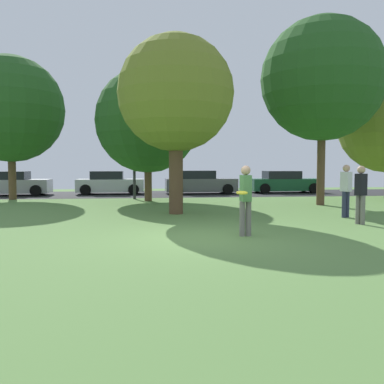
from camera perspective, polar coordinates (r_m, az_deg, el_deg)
The scene contains 15 objects.
ground_plane at distance 10.26m, azimuth 1.58°, elevation -6.24°, with size 44.00×44.00×0.00m, color #5B8442.
road_strip at distance 26.10m, azimuth -3.71°, elevation -0.26°, with size 44.00×6.40×0.01m, color #28282B.
oak_tree_right at distance 15.51m, azimuth -2.20°, elevation 13.06°, with size 4.17×4.17×6.42m.
maple_tree_far at distance 21.03m, azimuth -5.98°, elevation 9.56°, with size 5.11×5.11×6.51m.
oak_tree_left at distance 19.94m, azimuth 17.19°, elevation 14.29°, with size 5.38×5.38×8.21m.
oak_tree_center at distance 23.79m, azimuth -23.27°, elevation 10.22°, with size 5.40×5.40×7.33m.
person_catcher at distance 13.53m, azimuth 21.78°, elevation 0.03°, with size 0.38×0.34×1.74m.
person_bystander at distance 10.53m, azimuth 7.23°, elevation -0.67°, with size 0.30×0.33×1.75m.
person_walking at distance 15.11m, azimuth 20.04°, elevation 0.50°, with size 0.33×0.38×1.78m.
frisbee_disc at distance 10.12m, azimuth 6.75°, elevation -0.09°, with size 0.30×0.30×0.07m.
parked_car_silver at distance 26.86m, azimuth -22.92°, elevation 0.97°, with size 4.05×2.00×1.41m.
parked_car_white at distance 26.35m, azimuth -11.00°, elevation 1.13°, with size 4.02×1.96×1.41m.
parked_car_grey at distance 26.19m, azimuth 1.10°, elevation 1.21°, with size 4.35×1.97×1.44m.
parked_car_green at distance 27.86m, azimuth 12.32°, elevation 1.24°, with size 4.53×1.96×1.40m.
street_lamp_post at distance 22.20m, azimuth -7.79°, elevation 4.85°, with size 0.14×0.14×4.50m, color #2D2D33.
Camera 1 is at (-1.52, -9.99, 1.75)m, focal length 39.58 mm.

